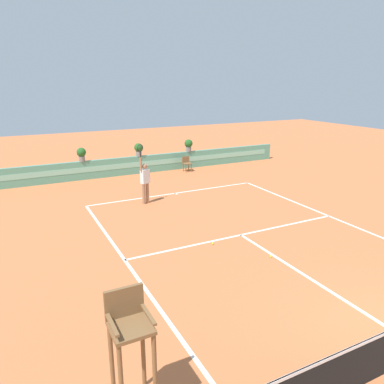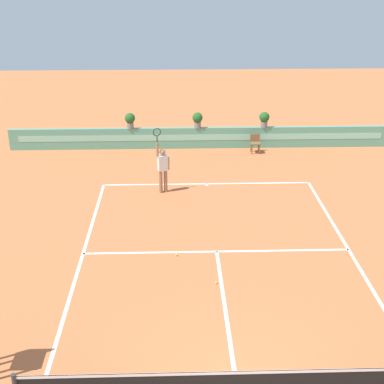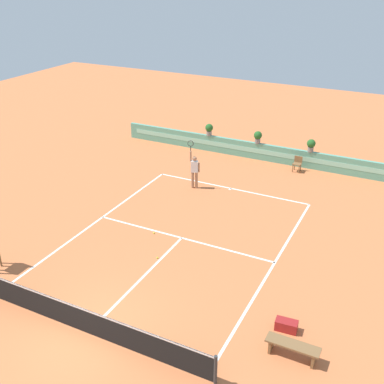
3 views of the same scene
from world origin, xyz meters
The scene contains 10 objects.
ground_plane centered at (0.00, 6.00, 0.00)m, with size 60.00×60.00×0.00m, color #C66B3D.
court_lines centered at (0.00, 6.72, 0.00)m, with size 8.32×11.94×0.01m.
back_wall_barrier centered at (0.00, 16.39, 0.50)m, with size 18.00×0.21×1.00m.
ball_kid_chair centered at (2.45, 15.66, 0.48)m, with size 0.44×0.44×0.85m.
tennis_player centered at (-1.73, 11.12, 1.05)m, with size 0.59×0.33×2.58m.
tennis_ball_near_baseline centered at (-0.14, 4.60, 0.03)m, with size 0.07×0.07×0.07m, color #CCE033.
tennis_ball_mid_court centered at (-1.24, 6.18, 0.03)m, with size 0.07×0.07×0.07m, color #CCE033.
potted_plant_centre centered at (-0.19, 16.39, 1.41)m, with size 0.48×0.48×0.72m.
potted_plant_left centered at (-3.33, 16.39, 1.41)m, with size 0.48×0.48×0.72m.
potted_plant_right centered at (2.94, 16.39, 1.41)m, with size 0.48×0.48×0.72m.
Camera 2 is at (-1.23, -8.40, 8.39)m, focal length 51.37 mm.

